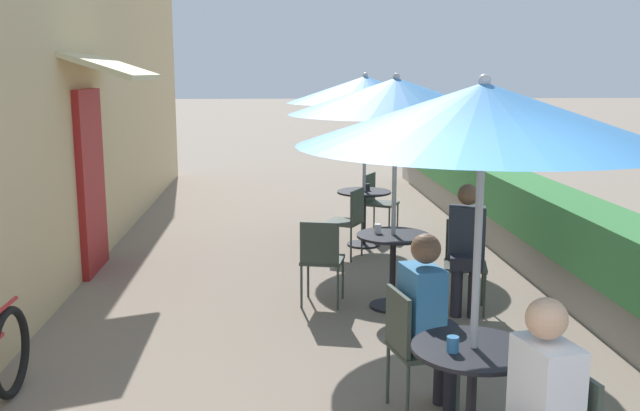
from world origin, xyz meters
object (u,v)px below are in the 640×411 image
at_px(patio_table_far, 364,208).
at_px(seated_patron_near_left, 534,411).
at_px(patio_table_near, 472,384).
at_px(cafe_chair_mid_left, 465,257).
at_px(coffee_cup_near, 453,344).
at_px(cafe_chair_far_right, 377,199).
at_px(seated_patron_near_right, 429,315).
at_px(patio_umbrella_far, 365,90).
at_px(cafe_chair_mid_right, 321,255).
at_px(coffee_cup_mid, 378,229).
at_px(seated_patron_mid_left, 466,243).
at_px(patio_table_mid, 393,257).
at_px(cafe_chair_near_right, 413,341).
at_px(patio_umbrella_mid, 396,96).
at_px(cafe_chair_far_left, 349,217).
at_px(coffee_cup_far, 367,187).
at_px(patio_umbrella_near, 483,115).

bearing_deg(patio_table_far, seated_patron_near_left, -89.59).
xyz_separation_m(patio_table_near, cafe_chair_mid_left, (0.72, 2.80, 0.00)).
xyz_separation_m(patio_table_near, coffee_cup_near, (-0.14, -0.06, 0.27)).
relative_size(patio_table_far, cafe_chair_far_right, 0.85).
distance_m(seated_patron_near_right, patio_umbrella_far, 4.95).
xyz_separation_m(cafe_chair_mid_right, coffee_cup_mid, (0.55, -0.02, 0.27)).
bearing_deg(cafe_chair_mid_right, seated_patron_mid_left, 1.69).
xyz_separation_m(cafe_chair_mid_left, patio_table_far, (-0.66, 2.64, -0.00)).
xyz_separation_m(coffee_cup_near, patio_table_mid, (0.16, 2.95, -0.27)).
relative_size(cafe_chair_mid_left, coffee_cup_mid, 9.67).
bearing_deg(coffee_cup_mid, patio_table_mid, -24.44).
relative_size(cafe_chair_near_right, patio_table_mid, 1.18).
xyz_separation_m(seated_patron_near_left, coffee_cup_mid, (-0.23, 3.64, 0.09)).
bearing_deg(seated_patron_near_left, patio_umbrella_far, -11.24).
distance_m(coffee_cup_near, cafe_chair_mid_right, 3.09).
height_order(cafe_chair_near_right, patio_umbrella_mid, patio_umbrella_mid).
height_order(cafe_chair_near_right, patio_umbrella_far, patio_umbrella_far).
distance_m(patio_umbrella_mid, cafe_chair_far_left, 2.46).
distance_m(seated_patron_near_right, cafe_chair_mid_right, 2.36).
distance_m(patio_table_near, coffee_cup_near, 0.31).
xyz_separation_m(patio_umbrella_mid, coffee_cup_mid, (-0.14, 0.07, -1.28)).
distance_m(coffee_cup_mid, patio_umbrella_far, 2.80).
xyz_separation_m(cafe_chair_far_left, cafe_chair_far_right, (0.53, 1.30, 0.00)).
bearing_deg(patio_table_far, cafe_chair_mid_left, -76.03).
relative_size(cafe_chair_mid_left, coffee_cup_far, 9.67).
height_order(patio_umbrella_near, seated_patron_near_left, patio_umbrella_near).
bearing_deg(patio_umbrella_mid, seated_patron_near_left, -88.66).
bearing_deg(patio_umbrella_far, patio_table_near, -90.65).
height_order(coffee_cup_mid, cafe_chair_far_left, cafe_chair_far_left).
bearing_deg(cafe_chair_mid_left, seated_patron_near_right, 81.95).
bearing_deg(coffee_cup_far, patio_umbrella_near, -91.18).
distance_m(seated_patron_near_right, coffee_cup_near, 0.76).
xyz_separation_m(patio_umbrella_near, cafe_chair_mid_left, (0.72, 2.80, -1.55)).
bearing_deg(coffee_cup_near, patio_umbrella_far, 87.93).
xyz_separation_m(seated_patron_near_right, coffee_cup_far, (0.22, 4.81, 0.09)).
height_order(seated_patron_mid_left, patio_umbrella_far, patio_umbrella_far).
relative_size(patio_umbrella_mid, coffee_cup_far, 25.34).
xyz_separation_m(patio_umbrella_near, coffee_cup_near, (-0.14, -0.06, -1.28)).
xyz_separation_m(seated_patron_near_left, patio_table_far, (-0.04, 6.13, -0.17)).
bearing_deg(patio_umbrella_mid, patio_table_mid, 75.96).
height_order(coffee_cup_near, patio_umbrella_mid, patio_umbrella_mid).
xyz_separation_m(coffee_cup_near, coffee_cup_far, (0.25, 5.56, 0.00)).
bearing_deg(cafe_chair_near_right, cafe_chair_far_right, 162.60).
height_order(seated_patron_near_right, patio_table_far, seated_patron_near_right).
relative_size(seated_patron_mid_left, cafe_chair_far_left, 1.44).
bearing_deg(seated_patron_near_right, cafe_chair_far_right, 163.73).
bearing_deg(patio_umbrella_mid, seated_patron_mid_left, -16.21).
bearing_deg(cafe_chair_mid_right, patio_table_far, 86.72).
relative_size(seated_patron_near_left, coffee_cup_far, 13.89).
bearing_deg(cafe_chair_mid_right, patio_table_near, -63.93).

